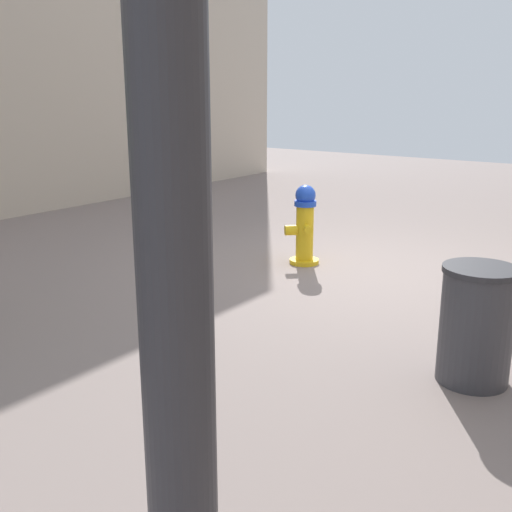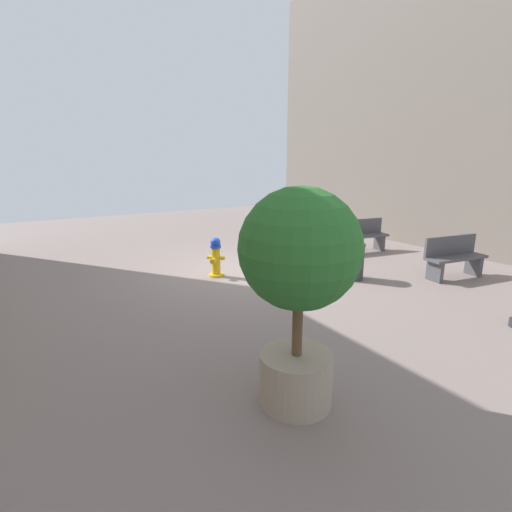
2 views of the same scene
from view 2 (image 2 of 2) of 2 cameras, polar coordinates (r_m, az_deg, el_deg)
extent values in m
plane|color=gray|center=(9.21, -1.71, -2.05)|extent=(23.40, 23.40, 0.00)
cylinder|color=gold|center=(8.72, -6.10, -2.89)|extent=(0.34, 0.34, 0.05)
cylinder|color=gold|center=(8.63, -6.16, -0.75)|extent=(0.20, 0.20, 0.63)
cylinder|color=blue|center=(8.55, -6.22, 1.48)|extent=(0.25, 0.25, 0.06)
sphere|color=blue|center=(8.53, -6.24, 2.09)|extent=(0.23, 0.23, 0.23)
cylinder|color=gold|center=(8.56, -5.26, -0.32)|extent=(0.15, 0.16, 0.09)
cylinder|color=gold|center=(8.66, -7.07, -0.20)|extent=(0.15, 0.16, 0.09)
cylinder|color=gold|center=(8.47, -6.54, -0.79)|extent=(0.18, 0.18, 0.12)
cube|color=#4C4C51|center=(11.77, 18.38, 1.95)|extent=(0.17, 0.41, 0.45)
cube|color=#4C4C51|center=(10.98, 13.10, 1.46)|extent=(0.17, 0.41, 0.45)
cube|color=#4C4C51|center=(11.31, 15.92, 2.98)|extent=(1.70, 0.73, 0.06)
cube|color=#4C4C51|center=(11.41, 15.43, 4.39)|extent=(1.63, 0.36, 0.44)
cube|color=#4C4C51|center=(10.07, 30.39, -1.29)|extent=(0.17, 0.41, 0.45)
cube|color=#4C4C51|center=(9.15, 25.73, -2.13)|extent=(0.17, 0.41, 0.45)
cube|color=#4C4C51|center=(9.55, 28.35, -0.22)|extent=(1.57, 0.70, 0.06)
cube|color=#4C4C51|center=(9.61, 27.66, 1.49)|extent=(1.51, 0.32, 0.44)
cylinder|color=tan|center=(4.29, 6.13, -18.11)|extent=(0.79, 0.79, 0.58)
cylinder|color=brown|center=(3.97, 6.39, -9.75)|extent=(0.11, 0.11, 0.79)
sphere|color=#2D722D|center=(3.73, 6.72, 1.12)|extent=(1.25, 1.25, 1.25)
cylinder|color=#38383D|center=(8.65, 14.63, -0.92)|extent=(0.48, 0.48, 0.78)
cylinder|color=#2C2C30|center=(8.55, 14.80, 1.72)|extent=(0.51, 0.51, 0.04)
camera|label=1|loc=(7.48, 44.97, 5.24)|focal=43.06mm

